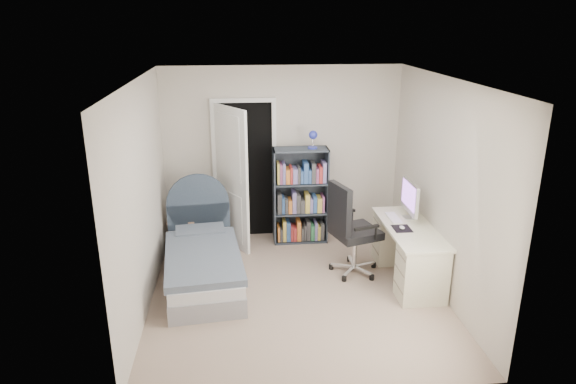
{
  "coord_description": "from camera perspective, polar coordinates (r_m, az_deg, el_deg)",
  "views": [
    {
      "loc": [
        -0.65,
        -5.4,
        3.11
      ],
      "look_at": [
        -0.06,
        0.44,
        1.12
      ],
      "focal_mm": 32.0,
      "sensor_mm": 36.0,
      "label": 1
    }
  ],
  "objects": [
    {
      "name": "bookcase",
      "position": [
        7.38,
        1.4,
        -0.8
      ],
      "size": [
        0.78,
        0.33,
        1.65
      ],
      "color": "#363E49",
      "rests_on": "ground"
    },
    {
      "name": "room_shell",
      "position": [
        5.74,
        1.0,
        -0.12
      ],
      "size": [
        3.5,
        3.7,
        2.6
      ],
      "color": "gray",
      "rests_on": "ground"
    },
    {
      "name": "floor_lamp",
      "position": [
        7.24,
        -5.8,
        -1.79
      ],
      "size": [
        0.2,
        0.2,
        1.42
      ],
      "color": "silver",
      "rests_on": "ground"
    },
    {
      "name": "office_chair",
      "position": [
        6.45,
        6.81,
        -3.69
      ],
      "size": [
        0.67,
        0.69,
        1.21
      ],
      "color": "silver",
      "rests_on": "ground"
    },
    {
      "name": "nightstand",
      "position": [
        7.36,
        -11.76,
        -3.55
      ],
      "size": [
        0.37,
        0.37,
        0.56
      ],
      "color": "tan",
      "rests_on": "ground"
    },
    {
      "name": "desk",
      "position": [
        6.56,
        13.17,
        -6.3
      ],
      "size": [
        0.58,
        1.44,
        1.18
      ],
      "color": "beige",
      "rests_on": "ground"
    },
    {
      "name": "door",
      "position": [
        7.25,
        -5.77,
        2.04
      ],
      "size": [
        0.92,
        0.72,
        2.06
      ],
      "color": "black",
      "rests_on": "ground"
    },
    {
      "name": "bed",
      "position": [
        6.49,
        -9.44,
        -7.6
      ],
      "size": [
        1.05,
        1.93,
        1.14
      ],
      "color": "gray",
      "rests_on": "ground"
    }
  ]
}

